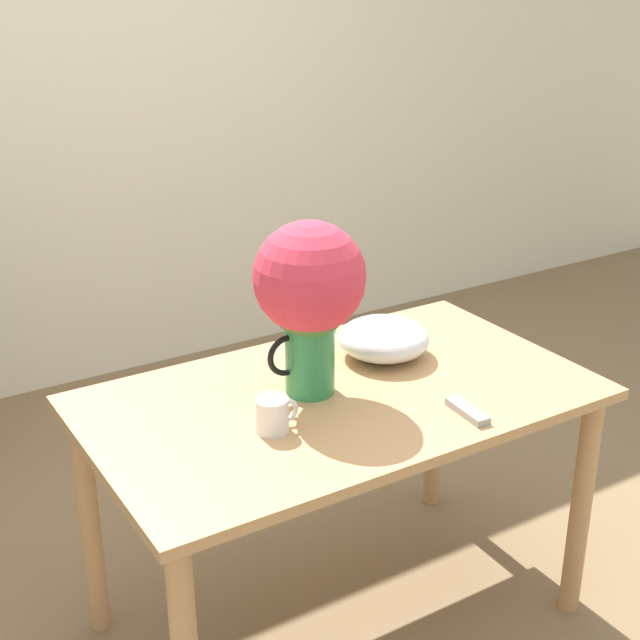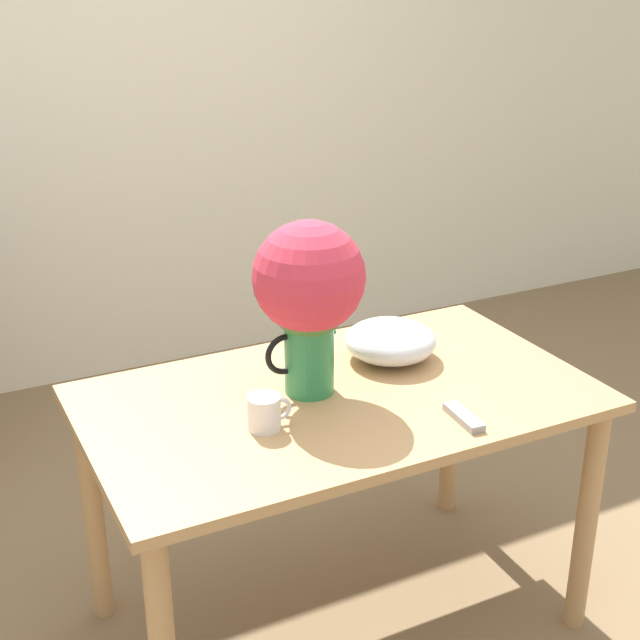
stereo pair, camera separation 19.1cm
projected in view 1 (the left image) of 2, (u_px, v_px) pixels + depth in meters
ground_plane at (329, 609)px, 2.71m from camera, size 12.00×12.00×0.00m
wall_back at (81, 93)px, 3.77m from camera, size 8.00×0.05×2.60m
table at (340, 427)px, 2.44m from camera, size 1.36×0.79×0.75m
flower_vase at (309, 290)px, 2.29m from camera, size 0.30×0.30×0.47m
coffee_mug at (273, 415)px, 2.19m from camera, size 0.12×0.08×0.09m
white_bowl at (384, 338)px, 2.60m from camera, size 0.27×0.27×0.11m
remote_control at (467, 411)px, 2.28m from camera, size 0.05×0.15×0.02m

